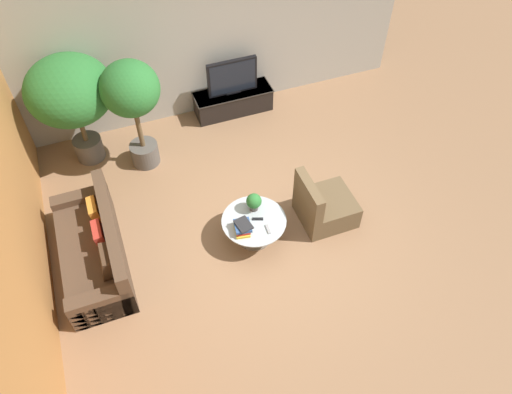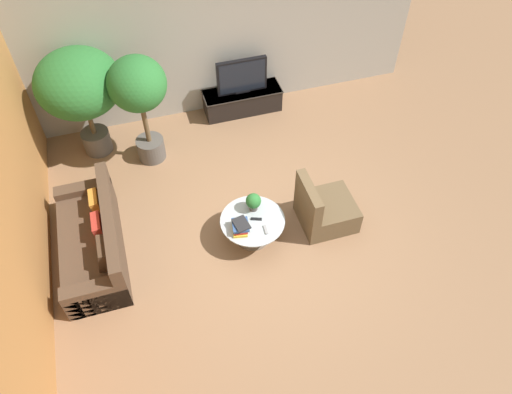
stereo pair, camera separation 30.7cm
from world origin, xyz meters
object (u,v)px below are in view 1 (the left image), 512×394
object	(u,v)px
television	(232,77)
couch_by_wall	(96,250)
media_console	(233,101)
potted_palm_corner	(132,96)
potted_palm_tall	(70,93)
armchair_wicker	(323,206)
coffee_table	(254,225)
potted_plant_tabletop	(254,202)

from	to	relation	value
television	couch_by_wall	bearing A→B (deg)	-138.75
media_console	couch_by_wall	world-z (taller)	couch_by_wall
potted_palm_corner	media_console	bearing A→B (deg)	22.48
potted_palm_tall	potted_palm_corner	size ratio (longest dim) A/B	0.98
armchair_wicker	coffee_table	bearing A→B (deg)	89.15
coffee_table	potted_palm_tall	xyz separation A→B (m)	(-2.03, 2.61, 1.06)
armchair_wicker	potted_plant_tabletop	bearing A→B (deg)	78.48
couch_by_wall	potted_plant_tabletop	world-z (taller)	couch_by_wall
couch_by_wall	potted_plant_tabletop	size ratio (longest dim) A/B	6.81
coffee_table	potted_palm_tall	distance (m)	3.48
media_console	armchair_wicker	distance (m)	2.97
armchair_wicker	couch_by_wall	bearing A→B (deg)	83.48
coffee_table	potted_palm_corner	distance (m)	2.69
coffee_table	potted_plant_tabletop	world-z (taller)	potted_plant_tabletop
television	potted_palm_corner	xyz separation A→B (m)	(-1.84, -0.76, 0.61)
armchair_wicker	potted_palm_corner	size ratio (longest dim) A/B	0.44
potted_palm_tall	television	bearing A→B (deg)	6.50
media_console	potted_palm_tall	world-z (taller)	potted_palm_tall
media_console	coffee_table	world-z (taller)	media_console
potted_palm_corner	potted_plant_tabletop	distance (m)	2.46
couch_by_wall	armchair_wicker	world-z (taller)	armchair_wicker
couch_by_wall	television	bearing A→B (deg)	131.25
media_console	potted_palm_tall	size ratio (longest dim) A/B	0.75
potted_palm_corner	potted_plant_tabletop	size ratio (longest dim) A/B	6.65
coffee_table	potted_palm_tall	size ratio (longest dim) A/B	0.49
coffee_table	potted_plant_tabletop	size ratio (longest dim) A/B	3.21
television	armchair_wicker	distance (m)	3.01
potted_palm_tall	potted_palm_corner	world-z (taller)	potted_palm_corner
couch_by_wall	potted_palm_corner	distance (m)	2.36
media_console	television	xyz separation A→B (m)	(0.00, -0.00, 0.54)
media_console	potted_palm_tall	bearing A→B (deg)	-173.47
potted_palm_tall	potted_plant_tabletop	size ratio (longest dim) A/B	6.55
media_console	television	distance (m)	0.54
media_console	potted_palm_tall	xyz separation A→B (m)	(-2.70, -0.31, 1.12)
television	coffee_table	bearing A→B (deg)	-102.95
potted_palm_tall	couch_by_wall	bearing A→B (deg)	-95.35
television	coffee_table	world-z (taller)	television
television	potted_palm_tall	size ratio (longest dim) A/B	0.48
armchair_wicker	potted_palm_tall	xyz separation A→B (m)	(-3.15, 2.63, 1.08)
potted_palm_corner	potted_plant_tabletop	world-z (taller)	potted_palm_corner
coffee_table	potted_palm_corner	xyz separation A→B (m)	(-1.17, 2.16, 1.09)
television	potted_palm_corner	bearing A→B (deg)	-157.57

